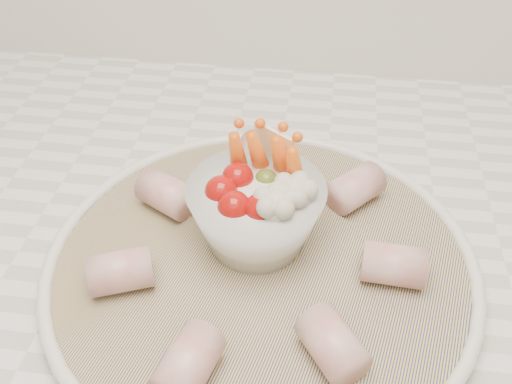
# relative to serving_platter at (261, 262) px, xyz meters

# --- Properties ---
(serving_platter) EXTENTS (0.46, 0.46, 0.02)m
(serving_platter) POSITION_rel_serving_platter_xyz_m (0.00, 0.00, 0.00)
(serving_platter) COLOR navy
(serving_platter) RESTS_ON kitchen_counter
(veggie_bowl) EXTENTS (0.12, 0.12, 0.11)m
(veggie_bowl) POSITION_rel_serving_platter_xyz_m (-0.01, 0.02, 0.04)
(veggie_bowl) COLOR white
(veggie_bowl) RESTS_ON serving_platter
(cured_meat_rolls) EXTENTS (0.29, 0.31, 0.04)m
(cured_meat_rolls) POSITION_rel_serving_platter_xyz_m (-0.00, 0.00, 0.02)
(cured_meat_rolls) COLOR #BC5656
(cured_meat_rolls) RESTS_ON serving_platter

